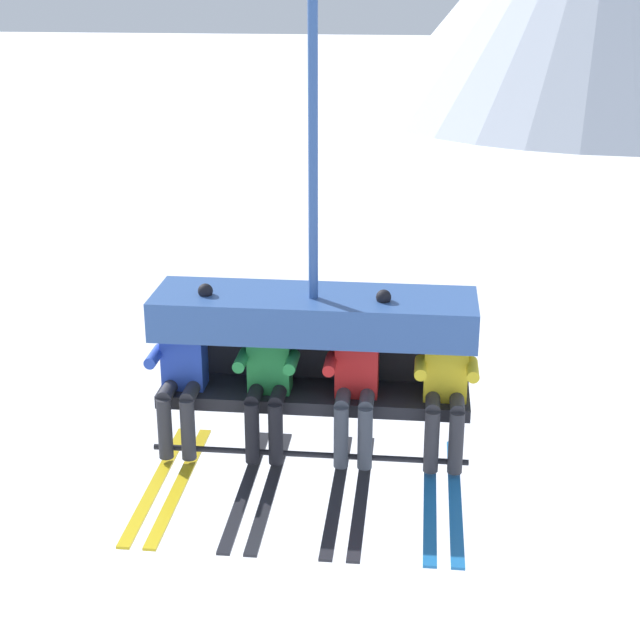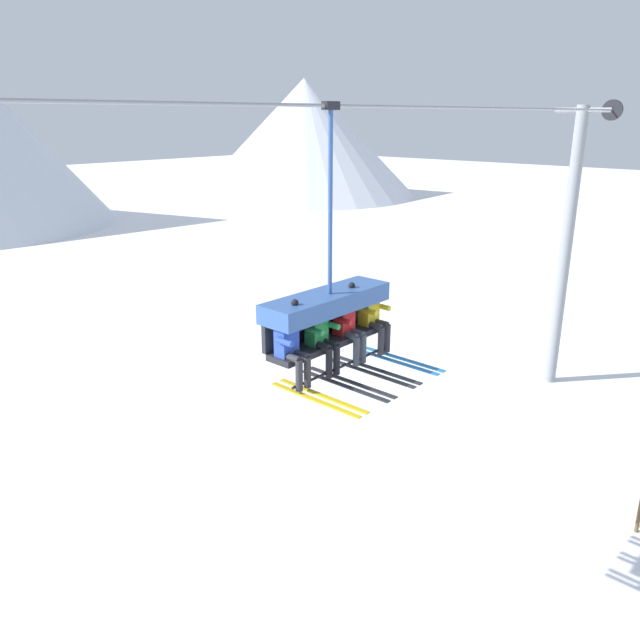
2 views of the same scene
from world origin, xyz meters
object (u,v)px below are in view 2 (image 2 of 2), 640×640
Objects in this scene: skier_blue at (293,346)px; skier_red at (350,325)px; skier_yellow at (375,317)px; chairlift_chair at (326,308)px; skier_green at (323,336)px; lift_tower_far at (567,245)px.

skier_blue is 1.00× the size of skier_red.
skier_red reaches higher than skier_yellow.
chairlift_chair is 2.36× the size of skier_blue.
skier_blue is 1.00× the size of skier_yellow.
chairlift_chair is at bearing 33.70° from skier_green.
lift_tower_far reaches higher than chairlift_chair.
chairlift_chair reaches higher than skier_red.
lift_tower_far is 5.09× the size of skier_blue.
skier_blue is at bearing 179.80° from skier_yellow.
skier_blue is 1.32m from skier_red.
lift_tower_far reaches higher than skier_yellow.
skier_red reaches higher than skier_green.
skier_yellow is at bearing -0.20° from skier_blue.
skier_red is (0.33, -0.21, -0.31)m from chairlift_chair.
lift_tower_far is 5.09× the size of skier_red.
chairlift_chair is 1.07m from skier_yellow.
chairlift_chair is at bearing 167.47° from skier_yellow.
skier_red is at bearing 0.59° from skier_green.
skier_yellow is at bearing -175.08° from lift_tower_far.
chairlift_chair is 2.36× the size of skier_yellow.
skier_blue is at bearing 179.41° from skier_green.
lift_tower_far is at bearing 4.92° from skier_yellow.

